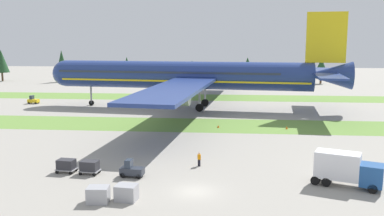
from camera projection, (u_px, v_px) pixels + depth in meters
ground_plane at (195, 192)px, 42.38m from camera, size 400.00×400.00×0.00m
grass_strip_near at (210, 125)px, 75.56m from camera, size 320.00×12.66×0.01m
grass_strip_far at (216, 98)px, 112.26m from camera, size 320.00×12.66×0.01m
airliner at (193, 75)px, 92.87m from camera, size 67.01×82.37×20.92m
baggage_tug at (132, 170)px, 46.87m from camera, size 2.73×1.58×1.97m
cargo_dolly_lead at (90, 166)px, 47.83m from camera, size 2.35×1.74×1.55m
cargo_dolly_second at (66, 165)px, 48.40m from camera, size 2.35×1.74×1.55m
catering_truck at (346, 168)px, 43.62m from camera, size 7.31×4.68×3.58m
pushback_tractor at (33, 100)px, 101.43m from camera, size 2.72×1.57×1.97m
ground_crew_marshaller at (199, 159)px, 50.82m from camera, size 0.44×0.41×1.74m
uld_container_0 at (126, 193)px, 39.96m from camera, size 2.18×1.83×1.52m
uld_container_1 at (98, 195)px, 39.45m from camera, size 2.11×1.73×1.52m
taxiway_marker_0 at (218, 126)px, 73.41m from camera, size 0.44×0.44×0.48m
taxiway_marker_1 at (287, 127)px, 72.22m from camera, size 0.44×0.44×0.57m
distant_tree_line at (231, 65)px, 150.50m from camera, size 170.66×10.60×11.76m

